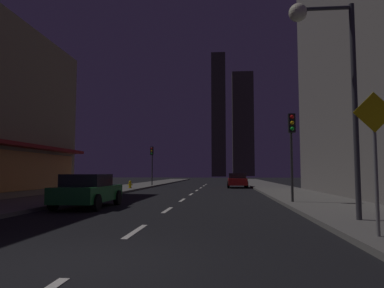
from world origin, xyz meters
The scene contains 13 objects.
ground_plane centered at (0.00, 32.00, -0.05)m, with size 78.00×136.00×0.10m, color black.
sidewalk_right centered at (7.00, 32.00, 0.07)m, with size 4.00×76.00×0.15m, color #605E59.
sidewalk_left centered at (-7.00, 32.00, 0.07)m, with size 4.00×76.00×0.15m, color #605E59.
lane_marking_center centered at (0.00, 18.80, 0.01)m, with size 0.16×43.80×0.01m.
skyscraper_distant_tall centered at (0.45, 128.22, 23.28)m, with size 5.29×7.91×46.56m, color #403D30.
skyscraper_distant_mid centered at (10.51, 145.29, 22.06)m, with size 8.90×6.73×44.11m, color #4D4939.
car_parked_near centered at (-3.60, 9.10, 0.74)m, with size 1.98×4.24×1.45m.
car_parked_far centered at (3.60, 29.85, 0.74)m, with size 1.98×4.24×1.45m.
fire_hydrant_far_left centered at (-5.90, 24.65, 0.45)m, with size 0.42×0.30×0.65m.
traffic_light_near_right centered at (5.50, 11.14, 3.19)m, with size 0.32×0.48×4.20m.
traffic_light_far_left centered at (-5.50, 32.10, 3.19)m, with size 0.32×0.48×4.20m.
street_lamp_right centered at (5.38, 4.91, 5.07)m, with size 1.96×0.56×6.58m.
pedestrian_crossing_sign centered at (5.60, 2.15, 2.02)m, with size 0.91×0.08×3.15m.
Camera 1 is at (2.29, -5.94, 1.52)m, focal length 33.23 mm.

